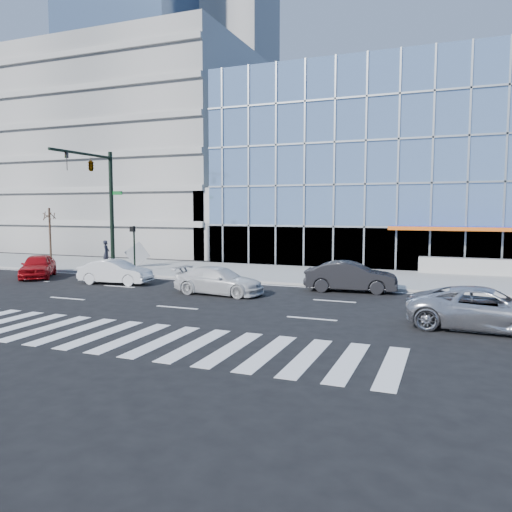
{
  "coord_description": "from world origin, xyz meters",
  "views": [
    {
      "loc": [
        10.96,
        -22.53,
        4.24
      ],
      "look_at": [
        0.91,
        3.0,
        1.66
      ],
      "focal_mm": 35.0,
      "sensor_mm": 36.0,
      "label": 1
    }
  ],
  "objects_px": {
    "street_tree_near": "(49,215)",
    "silver_suv": "(487,309)",
    "traffic_signal": "(97,180)",
    "ped_signal_post": "(134,241)",
    "red_sedan": "(38,266)",
    "tilted_panel": "(137,254)",
    "white_sedan": "(116,272)",
    "pedestrian": "(106,253)",
    "white_suv": "(219,281)",
    "dark_sedan": "(351,277)"
  },
  "relations": [
    {
      "from": "street_tree_near",
      "to": "silver_suv",
      "type": "xyz_separation_m",
      "value": [
        30.19,
        -11.0,
        -3.03
      ]
    },
    {
      "from": "traffic_signal",
      "to": "ped_signal_post",
      "type": "relative_size",
      "value": 2.67
    },
    {
      "from": "traffic_signal",
      "to": "red_sedan",
      "type": "distance_m",
      "value": 6.71
    },
    {
      "from": "street_tree_near",
      "to": "tilted_panel",
      "type": "height_order",
      "value": "street_tree_near"
    },
    {
      "from": "tilted_panel",
      "to": "ped_signal_post",
      "type": "bearing_deg",
      "value": -82.9
    },
    {
      "from": "white_sedan",
      "to": "silver_suv",
      "type": "bearing_deg",
      "value": -108.64
    },
    {
      "from": "white_sedan",
      "to": "tilted_panel",
      "type": "height_order",
      "value": "tilted_panel"
    },
    {
      "from": "pedestrian",
      "to": "tilted_panel",
      "type": "height_order",
      "value": "pedestrian"
    },
    {
      "from": "street_tree_near",
      "to": "white_sedan",
      "type": "height_order",
      "value": "street_tree_near"
    },
    {
      "from": "traffic_signal",
      "to": "street_tree_near",
      "type": "bearing_deg",
      "value": 157.29
    },
    {
      "from": "white_sedan",
      "to": "red_sedan",
      "type": "distance_m",
      "value": 6.15
    },
    {
      "from": "traffic_signal",
      "to": "white_sedan",
      "type": "height_order",
      "value": "traffic_signal"
    },
    {
      "from": "street_tree_near",
      "to": "red_sedan",
      "type": "bearing_deg",
      "value": -51.42
    },
    {
      "from": "silver_suv",
      "to": "red_sedan",
      "type": "distance_m",
      "value": 25.52
    },
    {
      "from": "silver_suv",
      "to": "traffic_signal",
      "type": "bearing_deg",
      "value": 73.93
    },
    {
      "from": "ped_signal_post",
      "to": "red_sedan",
      "type": "height_order",
      "value": "ped_signal_post"
    },
    {
      "from": "white_sedan",
      "to": "pedestrian",
      "type": "relative_size",
      "value": 2.29
    },
    {
      "from": "white_suv",
      "to": "dark_sedan",
      "type": "distance_m",
      "value": 6.8
    },
    {
      "from": "silver_suv",
      "to": "dark_sedan",
      "type": "relative_size",
      "value": 1.15
    },
    {
      "from": "pedestrian",
      "to": "ped_signal_post",
      "type": "bearing_deg",
      "value": -141.42
    },
    {
      "from": "street_tree_near",
      "to": "dark_sedan",
      "type": "xyz_separation_m",
      "value": [
        24.19,
        -4.52,
        -3.01
      ]
    },
    {
      "from": "red_sedan",
      "to": "silver_suv",
      "type": "bearing_deg",
      "value": -45.24
    },
    {
      "from": "ped_signal_post",
      "to": "white_sedan",
      "type": "xyz_separation_m",
      "value": [
        1.72,
        -4.23,
        -1.46
      ]
    },
    {
      "from": "street_tree_near",
      "to": "pedestrian",
      "type": "distance_m",
      "value": 6.07
    },
    {
      "from": "dark_sedan",
      "to": "tilted_panel",
      "type": "distance_m",
      "value": 16.53
    },
    {
      "from": "ped_signal_post",
      "to": "white_suv",
      "type": "distance_m",
      "value": 10.22
    },
    {
      "from": "pedestrian",
      "to": "red_sedan",
      "type": "bearing_deg",
      "value": 155.56
    },
    {
      "from": "silver_suv",
      "to": "white_sedan",
      "type": "height_order",
      "value": "silver_suv"
    },
    {
      "from": "dark_sedan",
      "to": "pedestrian",
      "type": "relative_size",
      "value": 2.58
    },
    {
      "from": "white_suv",
      "to": "pedestrian",
      "type": "distance_m",
      "value": 14.83
    },
    {
      "from": "silver_suv",
      "to": "pedestrian",
      "type": "height_order",
      "value": "pedestrian"
    },
    {
      "from": "street_tree_near",
      "to": "white_sedan",
      "type": "relative_size",
      "value": 1.02
    },
    {
      "from": "ped_signal_post",
      "to": "street_tree_near",
      "type": "bearing_deg",
      "value": 164.94
    },
    {
      "from": "pedestrian",
      "to": "street_tree_near",
      "type": "bearing_deg",
      "value": 66.62
    },
    {
      "from": "tilted_panel",
      "to": "silver_suv",
      "type": "bearing_deg",
      "value": -49.03
    },
    {
      "from": "street_tree_near",
      "to": "white_suv",
      "type": "bearing_deg",
      "value": -23.02
    },
    {
      "from": "silver_suv",
      "to": "white_suv",
      "type": "relative_size",
      "value": 1.15
    },
    {
      "from": "white_suv",
      "to": "dark_sedan",
      "type": "xyz_separation_m",
      "value": [
        6.0,
        3.21,
        0.1
      ]
    },
    {
      "from": "silver_suv",
      "to": "dark_sedan",
      "type": "height_order",
      "value": "dark_sedan"
    },
    {
      "from": "silver_suv",
      "to": "pedestrian",
      "type": "bearing_deg",
      "value": 69.55
    },
    {
      "from": "white_suv",
      "to": "tilted_panel",
      "type": "distance_m",
      "value": 12.43
    },
    {
      "from": "dark_sedan",
      "to": "red_sedan",
      "type": "bearing_deg",
      "value": 89.6
    },
    {
      "from": "red_sedan",
      "to": "tilted_panel",
      "type": "relative_size",
      "value": 3.29
    },
    {
      "from": "silver_suv",
      "to": "tilted_panel",
      "type": "relative_size",
      "value": 4.13
    },
    {
      "from": "silver_suv",
      "to": "white_suv",
      "type": "xyz_separation_m",
      "value": [
        -12.0,
        3.27,
        -0.07
      ]
    },
    {
      "from": "street_tree_near",
      "to": "white_sedan",
      "type": "bearing_deg",
      "value": -31.16
    },
    {
      "from": "silver_suv",
      "to": "pedestrian",
      "type": "xyz_separation_m",
      "value": [
        -24.77,
        10.81,
        0.31
      ]
    },
    {
      "from": "traffic_signal",
      "to": "dark_sedan",
      "type": "xyz_separation_m",
      "value": [
        17.18,
        -1.59,
        -5.39
      ]
    },
    {
      "from": "traffic_signal",
      "to": "ped_signal_post",
      "type": "height_order",
      "value": "traffic_signal"
    },
    {
      "from": "ped_signal_post",
      "to": "tilted_panel",
      "type": "bearing_deg",
      "value": 120.25
    }
  ]
}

